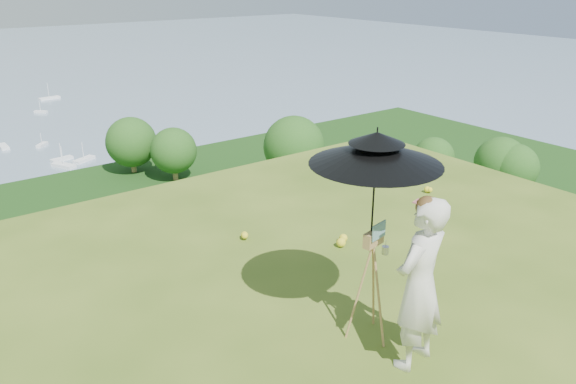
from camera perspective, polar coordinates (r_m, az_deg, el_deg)
painter at (r=5.81m, az=13.22°, el=-9.10°), size 0.75×0.56×1.87m
field_easel at (r=6.23m, az=8.42°, el=-8.91°), size 0.63×0.63×1.42m
sun_umbrella at (r=5.78m, az=8.74°, el=0.51°), size 1.78×1.78×1.26m
painter_cap at (r=5.42m, az=14.00°, el=-1.02°), size 0.27×0.29×0.10m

